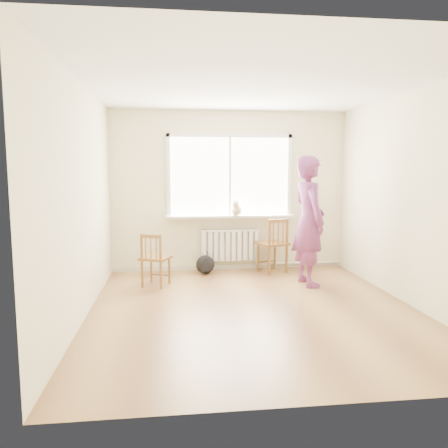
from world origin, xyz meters
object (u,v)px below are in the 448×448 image
object	(u,v)px
chair_left	(154,260)
chair_right	(274,245)
backpack	(205,265)
person	(309,221)
cat	(236,209)

from	to	relation	value
chair_left	chair_right	distance (m)	2.05
backpack	chair_left	bearing A→B (deg)	-138.51
person	backpack	xyz separation A→B (m)	(-1.47, 0.87, -0.81)
chair_left	cat	size ratio (longest dim) A/B	1.94
person	cat	world-z (taller)	person
chair_right	backpack	size ratio (longest dim) A/B	2.99
chair_left	backpack	bearing A→B (deg)	-115.05
cat	chair_left	bearing A→B (deg)	-134.37
chair_right	person	xyz separation A→B (m)	(0.33, -0.80, 0.50)
person	backpack	distance (m)	1.89
cat	backpack	xyz separation A→B (m)	(-0.53, -0.12, -0.91)
cat	backpack	distance (m)	1.06
chair_left	cat	world-z (taller)	cat
chair_left	backpack	size ratio (longest dim) A/B	2.57
backpack	cat	bearing A→B (deg)	12.97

